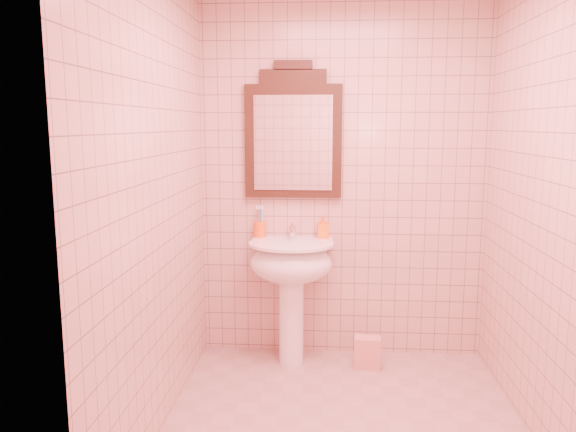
# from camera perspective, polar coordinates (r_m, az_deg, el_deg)

# --- Properties ---
(floor) EXTENTS (2.20, 2.20, 0.00)m
(floor) POSITION_cam_1_polar(r_m,az_deg,el_deg) (3.30, 5.74, -20.86)
(floor) COLOR tan
(floor) RESTS_ON ground
(back_wall) EXTENTS (2.00, 0.02, 2.50)m
(back_wall) POSITION_cam_1_polar(r_m,az_deg,el_deg) (3.98, 5.57, 3.38)
(back_wall) COLOR #D0A491
(back_wall) RESTS_ON floor
(pedestal_sink) EXTENTS (0.58, 0.58, 0.86)m
(pedestal_sink) POSITION_cam_1_polar(r_m,az_deg,el_deg) (3.86, 0.33, -5.63)
(pedestal_sink) COLOR white
(pedestal_sink) RESTS_ON floor
(faucet) EXTENTS (0.04, 0.16, 0.11)m
(faucet) POSITION_cam_1_polar(r_m,az_deg,el_deg) (3.94, 0.46, -1.49)
(faucet) COLOR white
(faucet) RESTS_ON pedestal_sink
(mirror) EXTENTS (0.67, 0.06, 0.94)m
(mirror) POSITION_cam_1_polar(r_m,az_deg,el_deg) (3.94, 0.53, 8.20)
(mirror) COLOR black
(mirror) RESTS_ON back_wall
(toothbrush_cup) EXTENTS (0.09, 0.09, 0.20)m
(toothbrush_cup) POSITION_cam_1_polar(r_m,az_deg,el_deg) (4.00, -2.87, -1.35)
(toothbrush_cup) COLOR #F85D14
(toothbrush_cup) RESTS_ON pedestal_sink
(soap_dispenser) EXTENTS (0.08, 0.08, 0.16)m
(soap_dispenser) POSITION_cam_1_polar(r_m,az_deg,el_deg) (3.95, 3.56, -1.12)
(soap_dispenser) COLOR orange
(soap_dispenser) RESTS_ON pedestal_sink
(towel) EXTENTS (0.19, 0.13, 0.22)m
(towel) POSITION_cam_1_polar(r_m,az_deg,el_deg) (4.00, 8.07, -13.56)
(towel) COLOR tan
(towel) RESTS_ON floor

